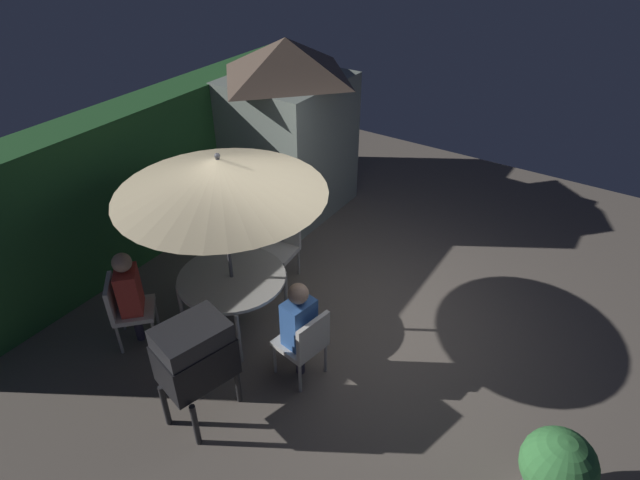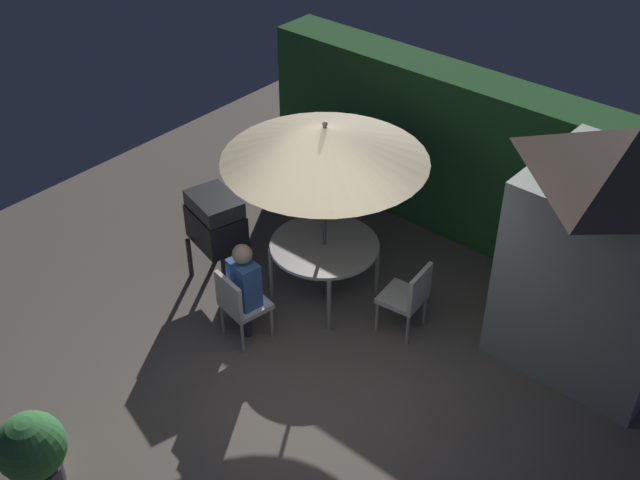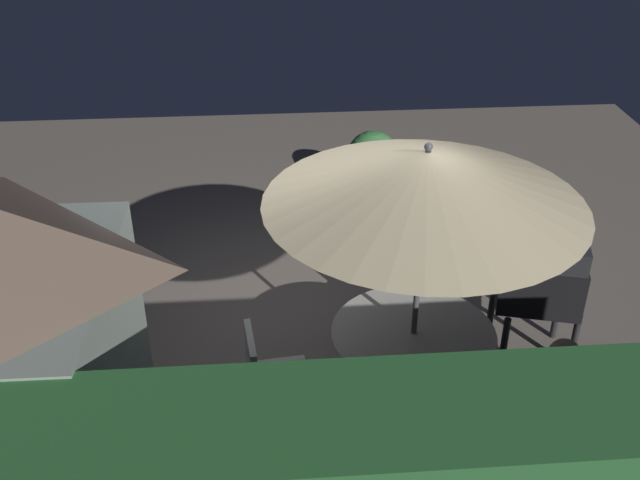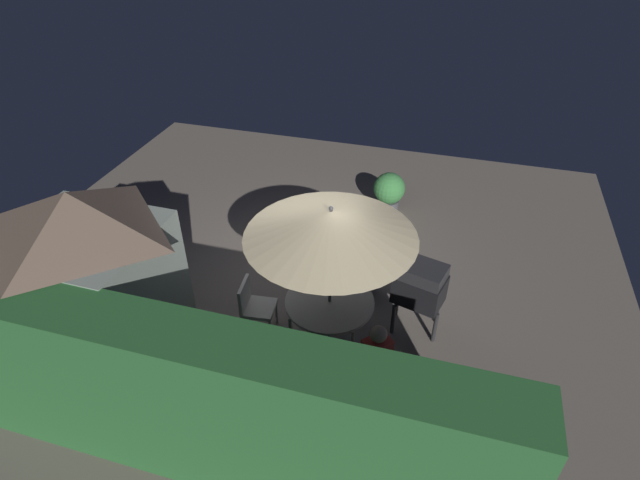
{
  "view_description": "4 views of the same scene",
  "coord_description": "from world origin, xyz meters",
  "px_view_note": "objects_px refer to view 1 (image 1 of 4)",
  "views": [
    {
      "loc": [
        -4.39,
        -2.36,
        4.62
      ],
      "look_at": [
        -0.15,
        0.41,
        1.18
      ],
      "focal_mm": 29.66,
      "sensor_mm": 36.0,
      "label": 1
    },
    {
      "loc": [
        3.94,
        -4.46,
        6.18
      ],
      "look_at": [
        -0.54,
        0.76,
        1.21
      ],
      "focal_mm": 44.35,
      "sensor_mm": 36.0,
      "label": 2
    },
    {
      "loc": [
        0.24,
        5.73,
        4.32
      ],
      "look_at": [
        -0.17,
        0.63,
        1.28
      ],
      "focal_mm": 41.89,
      "sensor_mm": 36.0,
      "label": 3
    },
    {
      "loc": [
        -2.19,
        6.35,
        5.69
      ],
      "look_at": [
        -0.42,
        0.22,
        1.06
      ],
      "focal_mm": 28.39,
      "sensor_mm": 36.0,
      "label": 4
    }
  ],
  "objects_px": {
    "patio_umbrella": "(220,176)",
    "person_in_red": "(128,288)",
    "bbq_grill": "(195,354)",
    "garden_shed": "(288,127)",
    "patio_table": "(232,280)",
    "potted_plant_by_shed": "(557,469)",
    "chair_near_shed": "(125,307)",
    "person_in_blue": "(299,320)",
    "chair_toward_hedge": "(281,244)",
    "chair_far_side": "(305,342)"
  },
  "relations": [
    {
      "from": "patio_umbrella",
      "to": "chair_toward_hedge",
      "type": "bearing_deg",
      "value": 6.4
    },
    {
      "from": "potted_plant_by_shed",
      "to": "person_in_blue",
      "type": "distance_m",
      "value": 2.72
    },
    {
      "from": "garden_shed",
      "to": "chair_toward_hedge",
      "type": "relative_size",
      "value": 3.08
    },
    {
      "from": "garden_shed",
      "to": "chair_toward_hedge",
      "type": "xyz_separation_m",
      "value": [
        -1.68,
        -1.07,
        -0.89
      ]
    },
    {
      "from": "chair_near_shed",
      "to": "patio_table",
      "type": "bearing_deg",
      "value": -44.42
    },
    {
      "from": "patio_umbrella",
      "to": "person_in_red",
      "type": "height_order",
      "value": "patio_umbrella"
    },
    {
      "from": "chair_near_shed",
      "to": "chair_far_side",
      "type": "relative_size",
      "value": 1.0
    },
    {
      "from": "bbq_grill",
      "to": "chair_far_side",
      "type": "relative_size",
      "value": 1.33
    },
    {
      "from": "patio_umbrella",
      "to": "chair_far_side",
      "type": "bearing_deg",
      "value": -100.21
    },
    {
      "from": "potted_plant_by_shed",
      "to": "patio_table",
      "type": "bearing_deg",
      "value": 86.63
    },
    {
      "from": "patio_table",
      "to": "chair_far_side",
      "type": "distance_m",
      "value": 1.23
    },
    {
      "from": "garden_shed",
      "to": "chair_far_side",
      "type": "relative_size",
      "value": 3.08
    },
    {
      "from": "chair_toward_hedge",
      "to": "potted_plant_by_shed",
      "type": "relative_size",
      "value": 1.08
    },
    {
      "from": "garden_shed",
      "to": "person_in_blue",
      "type": "bearing_deg",
      "value": -142.5
    },
    {
      "from": "patio_table",
      "to": "potted_plant_by_shed",
      "type": "xyz_separation_m",
      "value": [
        -0.22,
        -3.82,
        -0.25
      ]
    },
    {
      "from": "chair_near_shed",
      "to": "person_in_blue",
      "type": "xyz_separation_m",
      "value": [
        0.69,
        -1.99,
        0.26
      ]
    },
    {
      "from": "patio_table",
      "to": "bbq_grill",
      "type": "bearing_deg",
      "value": -153.8
    },
    {
      "from": "patio_table",
      "to": "person_in_blue",
      "type": "distance_m",
      "value": 1.14
    },
    {
      "from": "bbq_grill",
      "to": "chair_toward_hedge",
      "type": "relative_size",
      "value": 1.33
    },
    {
      "from": "chair_near_shed",
      "to": "person_in_red",
      "type": "relative_size",
      "value": 0.71
    },
    {
      "from": "potted_plant_by_shed",
      "to": "chair_far_side",
      "type": "bearing_deg",
      "value": 89.81
    },
    {
      "from": "patio_umbrella",
      "to": "chair_near_shed",
      "type": "height_order",
      "value": "patio_umbrella"
    },
    {
      "from": "bbq_grill",
      "to": "chair_near_shed",
      "type": "distance_m",
      "value": 1.53
    },
    {
      "from": "person_in_blue",
      "to": "patio_table",
      "type": "bearing_deg",
      "value": 79.79
    },
    {
      "from": "chair_far_side",
      "to": "garden_shed",
      "type": "bearing_deg",
      "value": 38.36
    },
    {
      "from": "patio_table",
      "to": "chair_far_side",
      "type": "relative_size",
      "value": 1.43
    },
    {
      "from": "bbq_grill",
      "to": "garden_shed",
      "type": "bearing_deg",
      "value": 24.02
    },
    {
      "from": "patio_umbrella",
      "to": "chair_toward_hedge",
      "type": "xyz_separation_m",
      "value": [
        1.13,
        0.13,
        -1.56
      ]
    },
    {
      "from": "bbq_grill",
      "to": "potted_plant_by_shed",
      "type": "xyz_separation_m",
      "value": [
        0.98,
        -3.23,
        -0.39
      ]
    },
    {
      "from": "chair_toward_hedge",
      "to": "bbq_grill",
      "type": "bearing_deg",
      "value": -162.91
    },
    {
      "from": "potted_plant_by_shed",
      "to": "person_in_blue",
      "type": "bearing_deg",
      "value": 89.49
    },
    {
      "from": "chair_near_shed",
      "to": "chair_far_side",
      "type": "height_order",
      "value": "same"
    },
    {
      "from": "patio_table",
      "to": "bbq_grill",
      "type": "relative_size",
      "value": 1.07
    },
    {
      "from": "chair_near_shed",
      "to": "person_in_blue",
      "type": "relative_size",
      "value": 0.71
    },
    {
      "from": "patio_umbrella",
      "to": "person_in_blue",
      "type": "distance_m",
      "value": 1.73
    },
    {
      "from": "person_in_blue",
      "to": "bbq_grill",
      "type": "bearing_deg",
      "value": 152.29
    },
    {
      "from": "chair_toward_hedge",
      "to": "chair_far_side",
      "type": "bearing_deg",
      "value": -135.5
    },
    {
      "from": "bbq_grill",
      "to": "potted_plant_by_shed",
      "type": "distance_m",
      "value": 3.4
    },
    {
      "from": "chair_toward_hedge",
      "to": "patio_table",
      "type": "bearing_deg",
      "value": -173.6
    },
    {
      "from": "patio_umbrella",
      "to": "person_in_red",
      "type": "bearing_deg",
      "value": 135.58
    },
    {
      "from": "garden_shed",
      "to": "chair_near_shed",
      "type": "bearing_deg",
      "value": -175.04
    },
    {
      "from": "chair_near_shed",
      "to": "chair_far_side",
      "type": "xyz_separation_m",
      "value": [
        0.68,
        -2.08,
        0.0
      ]
    },
    {
      "from": "person_in_red",
      "to": "chair_near_shed",
      "type": "bearing_deg",
      "value": 135.58
    },
    {
      "from": "patio_table",
      "to": "garden_shed",
      "type": "bearing_deg",
      "value": 23.07
    },
    {
      "from": "chair_far_side",
      "to": "person_in_red",
      "type": "xyz_separation_m",
      "value": [
        -0.62,
        2.02,
        0.26
      ]
    },
    {
      "from": "chair_toward_hedge",
      "to": "person_in_red",
      "type": "height_order",
      "value": "person_in_red"
    },
    {
      "from": "patio_umbrella",
      "to": "chair_far_side",
      "type": "relative_size",
      "value": 2.61
    },
    {
      "from": "garden_shed",
      "to": "person_in_blue",
      "type": "distance_m",
      "value": 3.85
    },
    {
      "from": "person_in_red",
      "to": "person_in_blue",
      "type": "xyz_separation_m",
      "value": [
        0.63,
        -1.93,
        0.0
      ]
    },
    {
      "from": "garden_shed",
      "to": "bbq_grill",
      "type": "xyz_separation_m",
      "value": [
        -4.01,
        -1.79,
        -0.56
      ]
    }
  ]
}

